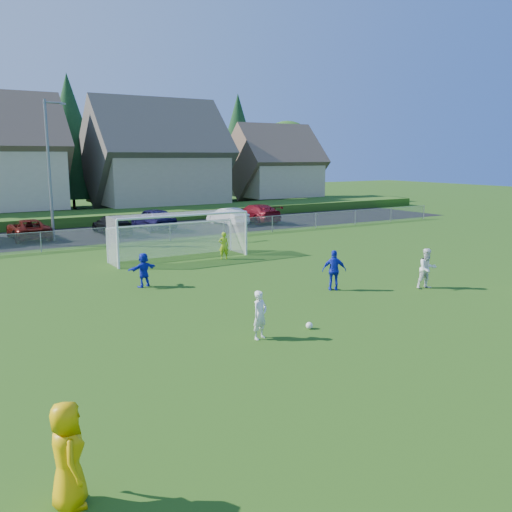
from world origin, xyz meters
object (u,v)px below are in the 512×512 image
Objects in this scene: soccer_ball at (309,325)px; player_blue_a at (334,270)px; referee at (67,455)px; goalkeeper at (224,246)px; car_c at (28,229)px; car_e at (153,219)px; soccer_goal at (178,229)px; player_blue_b at (144,270)px; car_g at (256,213)px; car_f at (228,216)px; player_white_a at (260,315)px; car_d at (112,224)px; player_white_b at (427,269)px.

player_blue_a is at bearing 41.97° from soccer_ball.
referee reaches higher than soccer_ball.
goalkeeper is 0.30× the size of car_c.
soccer_goal reaches higher than car_e.
goalkeeper is at bearing 74.54° from soccer_ball.
player_blue_b is 18.26m from car_e.
soccer_ball is 0.05× the size of car_c.
soccer_ball is 0.12× the size of referee.
car_g is at bearing -113.06° from goalkeeper.
goalkeeper reaches higher than car_f.
player_white_a is 0.31× the size of car_c.
soccer_ball is 0.15× the size of player_blue_b.
car_g is (15.22, 25.06, 0.01)m from player_white_a.
car_c is at bearing -34.66° from player_blue_a.
car_d is 9.57m from car_f.
soccer_goal is at bearing -24.71° from referee.
player_blue_a is at bearing 65.53° from car_f.
car_e is at bearing -19.83° from referee.
goalkeeper is 2.64m from soccer_goal.
soccer_ball is at bearing 59.77° from car_f.
car_d is 1.14× the size of car_f.
player_white_a reaches higher than car_f.
player_blue_b reaches higher than car_d.
referee is 37.48m from car_g.
referee is 1.04× the size of player_white_b.
player_blue_a is 21.22m from car_d.
car_f is (15.07, -0.08, 0.00)m from car_c.
car_f is at bearing 51.01° from soccer_goal.
soccer_ball is 8.67m from player_blue_b.
player_white_b reaches higher than player_blue_a.
soccer_goal is (-6.14, 11.75, 0.78)m from player_white_b.
car_e is (6.93, 16.90, 0.09)m from player_blue_b.
referee is 0.38× the size of car_d.
car_c is 12.98m from soccer_goal.
soccer_goal reaches higher than soccer_ball.
soccer_goal is (1.33, 13.50, 1.52)m from soccer_ball.
car_d is at bearing -65.43° from goalkeeper.
car_g is at bearing 61.96° from soccer_ball.
car_c is 1.04× the size of car_d.
referee is 15.40m from player_blue_a.
player_blue_b is 0.31× the size of car_d.
car_g is (22.05, 30.31, -0.12)m from referee.
referee is 0.36× the size of car_c.
goalkeeper is 0.32× the size of car_d.
player_blue_b is (6.15, 13.47, -0.15)m from referee.
car_c is (-2.57, 25.05, -0.07)m from player_white_a.
player_white_a is at bearing -49.04° from referee.
player_blue_a reaches higher than car_f.
goalkeeper is at bearing 100.14° from car_d.
soccer_goal is (-2.64, 9.93, 0.79)m from player_blue_a.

